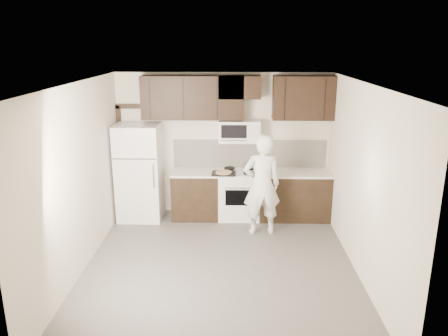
{
  "coord_description": "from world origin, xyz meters",
  "views": [
    {
      "loc": [
        0.19,
        -5.84,
        3.24
      ],
      "look_at": [
        0.04,
        0.9,
        1.28
      ],
      "focal_mm": 35.0,
      "sensor_mm": 36.0,
      "label": 1
    }
  ],
  "objects_px": {
    "microwave": "(239,131)",
    "refrigerator": "(140,172)",
    "stove": "(239,194)",
    "person": "(262,185)"
  },
  "relations": [
    {
      "from": "microwave",
      "to": "refrigerator",
      "type": "bearing_deg",
      "value": -174.85
    },
    {
      "from": "stove",
      "to": "person",
      "type": "xyz_separation_m",
      "value": [
        0.38,
        -0.71,
        0.42
      ]
    },
    {
      "from": "refrigerator",
      "to": "stove",
      "type": "bearing_deg",
      "value": 1.51
    },
    {
      "from": "microwave",
      "to": "stove",
      "type": "bearing_deg",
      "value": -89.9
    },
    {
      "from": "person",
      "to": "refrigerator",
      "type": "bearing_deg",
      "value": -24.8
    },
    {
      "from": "microwave",
      "to": "person",
      "type": "relative_size",
      "value": 0.43
    },
    {
      "from": "stove",
      "to": "person",
      "type": "height_order",
      "value": "person"
    },
    {
      "from": "stove",
      "to": "microwave",
      "type": "relative_size",
      "value": 1.24
    },
    {
      "from": "person",
      "to": "stove",
      "type": "bearing_deg",
      "value": -70.04
    },
    {
      "from": "refrigerator",
      "to": "person",
      "type": "bearing_deg",
      "value": -16.56
    }
  ]
}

